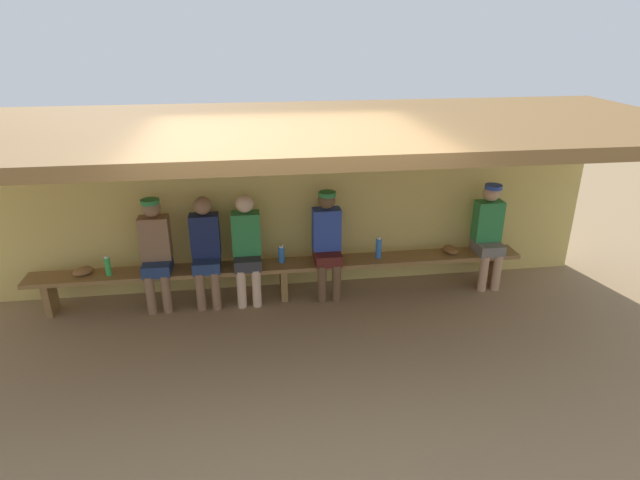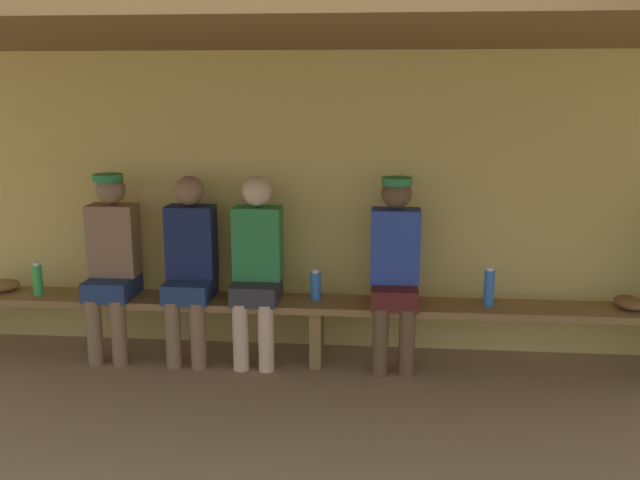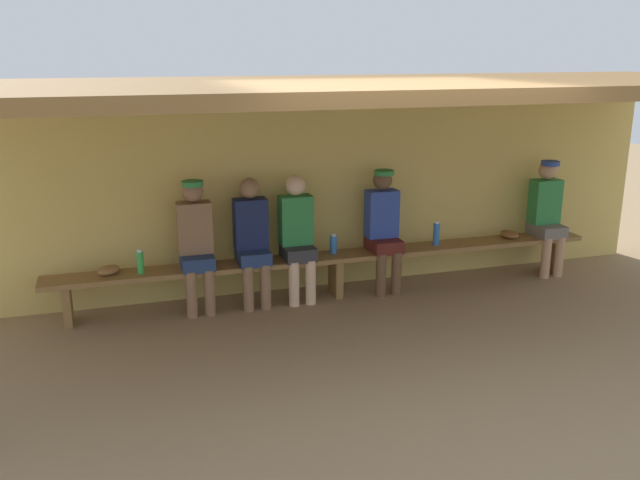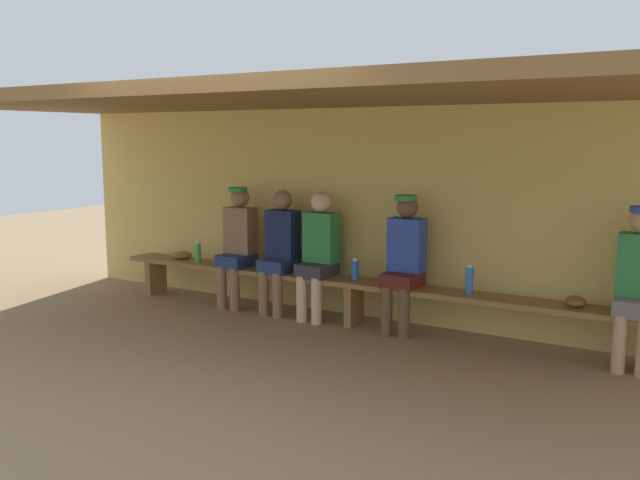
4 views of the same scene
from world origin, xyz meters
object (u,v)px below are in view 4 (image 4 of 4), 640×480
Objects in this scene: player_with_sunglasses at (280,247)px; player_rightmost at (638,280)px; baseball_glove_worn at (182,255)px; player_in_red at (238,241)px; bench at (354,287)px; baseball_glove_tan at (576,301)px; player_leftmost at (404,257)px; water_bottle_orange at (198,252)px; water_bottle_clear at (355,269)px; player_in_white at (318,250)px; water_bottle_green at (469,280)px.

player_rightmost is (3.53, 0.00, 0.02)m from player_with_sunglasses.
baseball_glove_worn is at bearing 179.78° from player_rightmost.
player_in_red is (-0.57, 0.00, 0.02)m from player_with_sunglasses.
player_in_red is 4.10m from player_rightmost.
bench is 25.00× the size of baseball_glove_tan.
player_leftmost is at bearing 0.37° from bench.
player_with_sunglasses is 0.99× the size of player_leftmost.
water_bottle_orange is (-2.58, -0.03, -0.17)m from player_leftmost.
baseball_glove_tan is (3.05, 0.01, -0.22)m from player_with_sunglasses.
baseball_glove_worn is (-1.43, 0.02, -0.22)m from player_with_sunglasses.
player_leftmost is at bearing -4.40° from water_bottle_clear.
water_bottle_orange is 1.01× the size of baseball_glove_worn.
water_bottle_orange is 4.18m from baseball_glove_tan.
player_in_red is 5.60× the size of baseball_glove_worn.
player_in_white is at bearing -39.37° from baseball_glove_worn.
player_leftmost is 2.07m from player_rightmost.
player_leftmost is at bearing -39.16° from baseball_glove_worn.
player_with_sunglasses reaches higher than baseball_glove_worn.
player_in_red reaches higher than baseball_glove_tan.
player_leftmost is (2.03, 0.00, 0.00)m from player_in_red.
player_in_red reaches higher than water_bottle_orange.
player_leftmost reaches higher than water_bottle_green.
player_with_sunglasses is at bearing -107.06° from baseball_glove_tan.
water_bottle_clear is (-2.63, 0.04, -0.18)m from player_rightmost.
water_bottle_orange is (-1.61, -0.03, -0.15)m from player_in_white.
player_rightmost is 4.96m from baseball_glove_worn.
baseball_glove_worn is at bearing 179.42° from player_in_white.
player_with_sunglasses reaches higher than water_bottle_clear.
player_leftmost is at bearing 180.00° from player_rightmost.
bench is 4.49× the size of player_with_sunglasses.
baseball_glove_worn is at bearing 179.22° from player_with_sunglasses.
player_rightmost is at bearing 0.00° from player_in_red.
player_in_white reaches higher than water_bottle_green.
baseball_glove_tan is at bearing 0.45° from player_leftmost.
bench is at bearing -39.33° from baseball_glove_worn.
player_in_white is 0.99× the size of player_in_red.
player_with_sunglasses is 5.56× the size of baseball_glove_tan.
bench is 1.53m from player_in_red.
player_rightmost reaches higher than bench.
player_leftmost is (0.54, 0.00, 0.36)m from bench.
player_with_sunglasses is 1.46m from player_leftmost.
player_in_white is 1.62m from water_bottle_orange.
baseball_glove_tan is (3.62, 0.01, -0.24)m from player_in_red.
baseball_glove_tan is at bearing -38.86° from baseball_glove_worn.
player_in_white is 1.06m from player_in_red.
water_bottle_orange is (-1.13, -0.03, -0.15)m from player_with_sunglasses.
player_in_white is 0.97m from player_leftmost.
bench is 0.65m from player_leftmost.
water_bottle_clear is (-0.56, 0.04, -0.18)m from player_leftmost.
bench is 4.49× the size of player_in_white.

